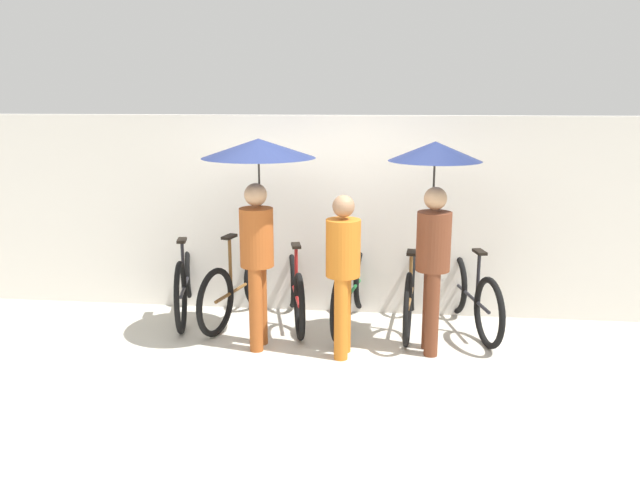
% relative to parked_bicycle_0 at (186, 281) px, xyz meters
% --- Properties ---
extents(ground_plane, '(30.00, 30.00, 0.00)m').
position_rel_parked_bicycle_0_xyz_m(ground_plane, '(1.55, -1.42, -0.39)').
color(ground_plane, beige).
extents(back_wall, '(11.10, 0.12, 2.20)m').
position_rel_parked_bicycle_0_xyz_m(back_wall, '(1.55, 0.34, 0.71)').
color(back_wall, silver).
rests_on(back_wall, ground).
extents(parked_bicycle_0, '(0.56, 1.81, 1.01)m').
position_rel_parked_bicycle_0_xyz_m(parked_bicycle_0, '(0.00, 0.00, 0.00)').
color(parked_bicycle_0, black).
rests_on(parked_bicycle_0, ground).
extents(parked_bicycle_1, '(0.58, 1.69, 1.05)m').
position_rel_parked_bicycle_0_xyz_m(parked_bicycle_1, '(0.62, -0.08, -0.02)').
color(parked_bicycle_1, black).
rests_on(parked_bicycle_1, ground).
extents(parked_bicycle_2, '(0.56, 1.65, 1.08)m').
position_rel_parked_bicycle_0_xyz_m(parked_bicycle_2, '(1.24, -0.08, -0.03)').
color(parked_bicycle_2, black).
rests_on(parked_bicycle_2, ground).
extents(parked_bicycle_3, '(0.47, 1.81, 1.01)m').
position_rel_parked_bicycle_0_xyz_m(parked_bicycle_3, '(1.86, -0.08, -0.01)').
color(parked_bicycle_3, black).
rests_on(parked_bicycle_3, ground).
extents(parked_bicycle_4, '(0.44, 1.80, 1.10)m').
position_rel_parked_bicycle_0_xyz_m(parked_bicycle_4, '(2.49, -0.09, -0.01)').
color(parked_bicycle_4, black).
rests_on(parked_bicycle_4, ground).
extents(parked_bicycle_5, '(0.56, 1.68, 1.00)m').
position_rel_parked_bicycle_0_xyz_m(parked_bicycle_5, '(3.10, -0.09, -0.03)').
color(parked_bicycle_5, black).
rests_on(parked_bicycle_5, ground).
extents(pedestrian_leading, '(1.08, 1.08, 2.02)m').
position_rel_parked_bicycle_0_xyz_m(pedestrian_leading, '(1.00, -0.74, 1.23)').
color(pedestrian_leading, '#9E4C1E').
rests_on(pedestrian_leading, ground).
extents(pedestrian_center, '(0.32, 0.32, 1.54)m').
position_rel_parked_bicycle_0_xyz_m(pedestrian_center, '(1.82, -0.94, 0.50)').
color(pedestrian_center, '#C66B1E').
rests_on(pedestrian_center, ground).
extents(pedestrian_trailing, '(0.86, 0.86, 2.00)m').
position_rel_parked_bicycle_0_xyz_m(pedestrian_trailing, '(2.64, -0.69, 1.12)').
color(pedestrian_trailing, brown).
rests_on(pedestrian_trailing, ground).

